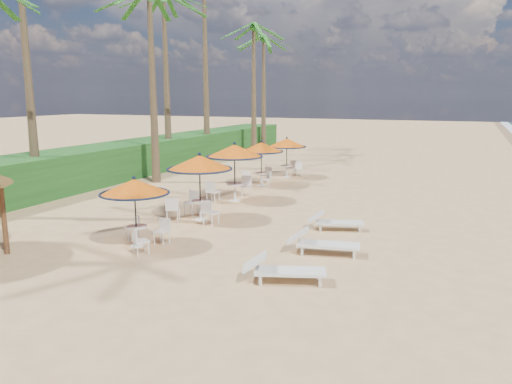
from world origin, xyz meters
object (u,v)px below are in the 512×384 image
station_1 (198,171)px  lounger_mid (321,242)px  station_2 (234,156)px  lounger_near (282,269)px  lounger_far (334,221)px  station_4 (288,146)px  station_0 (136,195)px  station_3 (261,153)px

station_1 → lounger_mid: (5.11, -2.10, -1.45)m
station_2 → lounger_near: size_ratio=1.20×
station_2 → lounger_far: bearing=-30.2°
station_4 → lounger_near: (5.10, -14.91, -1.35)m
station_4 → lounger_far: station_4 is taller
lounger_mid → lounger_far: 2.65m
station_0 → lounger_mid: (5.20, 1.41, -1.21)m
station_0 → station_1: 3.52m
lounger_near → lounger_mid: (0.28, 2.47, 0.01)m
station_2 → lounger_near: bearing=-57.8°
station_2 → station_4: 6.85m
station_1 → station_3: (-0.57, 7.21, -0.14)m
station_0 → lounger_near: 5.18m
station_0 → station_3: 10.73m
lounger_mid → station_1: bearing=146.5°
station_4 → lounger_mid: bearing=-66.6°
station_3 → station_4: size_ratio=1.02×
station_1 → lounger_near: station_1 is taller
lounger_far → station_2: bearing=132.9°
station_3 → station_0: bearing=-87.5°
station_0 → station_3: bearing=92.5°
lounger_near → lounger_far: 5.11m
station_1 → lounger_near: size_ratio=1.17×
station_1 → lounger_near: (4.83, -4.57, -1.46)m
station_3 → lounger_near: (5.39, -11.78, -1.32)m
station_3 → lounger_near: bearing=-65.4°
station_2 → station_4: size_ratio=1.14×
lounger_mid → lounger_far: (-0.30, 2.64, -0.04)m
station_1 → station_2: station_2 is taller
station_4 → lounger_mid: station_4 is taller
lounger_near → station_2: bearing=103.1°
station_3 → lounger_near: 13.02m
lounger_near → station_3: bearing=95.5°
lounger_mid → lounger_near: bearing=-107.7°
station_0 → lounger_far: bearing=39.5°
station_1 → station_4: station_1 is taller
station_0 → lounger_near: (4.92, -1.06, -1.22)m
station_3 → lounger_far: 8.67m
station_4 → lounger_far: bearing=-62.5°
lounger_near → lounger_far: (-0.01, 5.11, -0.03)m
lounger_near → lounger_far: lounger_near is taller
lounger_near → lounger_mid: size_ratio=0.98×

